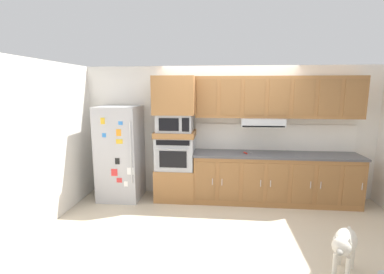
% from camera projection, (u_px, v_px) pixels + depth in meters
% --- Properties ---
extents(ground_plane, '(9.60, 9.60, 0.00)m').
position_uv_depth(ground_plane, '(227.00, 218.00, 4.57)').
color(ground_plane, beige).
extents(back_kitchen_wall, '(6.20, 0.12, 2.50)m').
position_uv_depth(back_kitchen_wall, '(227.00, 132.00, 5.45)').
color(back_kitchen_wall, silver).
rests_on(back_kitchen_wall, ground).
extents(side_panel_left, '(0.12, 7.10, 2.50)m').
position_uv_depth(side_panel_left, '(59.00, 140.00, 4.63)').
color(side_panel_left, silver).
rests_on(side_panel_left, ground).
extents(refrigerator, '(0.76, 0.73, 1.76)m').
position_uv_depth(refrigerator, '(120.00, 153.00, 5.28)').
color(refrigerator, '#ADADB2').
rests_on(refrigerator, ground).
extents(oven_base_cabinet, '(0.74, 0.62, 0.60)m').
position_uv_depth(oven_base_cabinet, '(176.00, 183.00, 5.35)').
color(oven_base_cabinet, '#996638').
rests_on(oven_base_cabinet, ground).
extents(built_in_oven, '(0.70, 0.62, 0.60)m').
position_uv_depth(built_in_oven, '(175.00, 152.00, 5.24)').
color(built_in_oven, '#A8AAAF').
rests_on(built_in_oven, oven_base_cabinet).
extents(appliance_mid_shelf, '(0.74, 0.62, 0.10)m').
position_uv_depth(appliance_mid_shelf, '(175.00, 134.00, 5.19)').
color(appliance_mid_shelf, '#996638').
rests_on(appliance_mid_shelf, built_in_oven).
extents(microwave, '(0.64, 0.54, 0.32)m').
position_uv_depth(microwave, '(175.00, 123.00, 5.15)').
color(microwave, '#A8AAAF').
rests_on(microwave, appliance_mid_shelf).
extents(appliance_upper_cabinet, '(0.74, 0.62, 0.68)m').
position_uv_depth(appliance_upper_cabinet, '(175.00, 95.00, 5.06)').
color(appliance_upper_cabinet, '#996638').
rests_on(appliance_upper_cabinet, microwave).
extents(lower_cabinet_run, '(2.93, 0.63, 0.88)m').
position_uv_depth(lower_cabinet_run, '(274.00, 179.00, 5.14)').
color(lower_cabinet_run, '#996638').
rests_on(lower_cabinet_run, ground).
extents(countertop_slab, '(2.97, 0.64, 0.04)m').
position_uv_depth(countertop_slab, '(276.00, 155.00, 5.07)').
color(countertop_slab, '#4C4C51').
rests_on(countertop_slab, lower_cabinet_run).
extents(backsplash_panel, '(2.97, 0.02, 0.50)m').
position_uv_depth(backsplash_panel, '(273.00, 137.00, 5.30)').
color(backsplash_panel, white).
rests_on(backsplash_panel, countertop_slab).
extents(upper_cabinet_with_hood, '(2.93, 0.48, 0.88)m').
position_uv_depth(upper_cabinet_with_hood, '(276.00, 99.00, 5.02)').
color(upper_cabinet_with_hood, '#996638').
rests_on(upper_cabinet_with_hood, backsplash_panel).
extents(screwdriver, '(0.16, 0.15, 0.03)m').
position_uv_depth(screwdriver, '(246.00, 153.00, 5.06)').
color(screwdriver, red).
rests_on(screwdriver, countertop_slab).
extents(dog, '(0.47, 0.69, 0.58)m').
position_uv_depth(dog, '(345.00, 243.00, 3.10)').
color(dog, beige).
rests_on(dog, ground).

